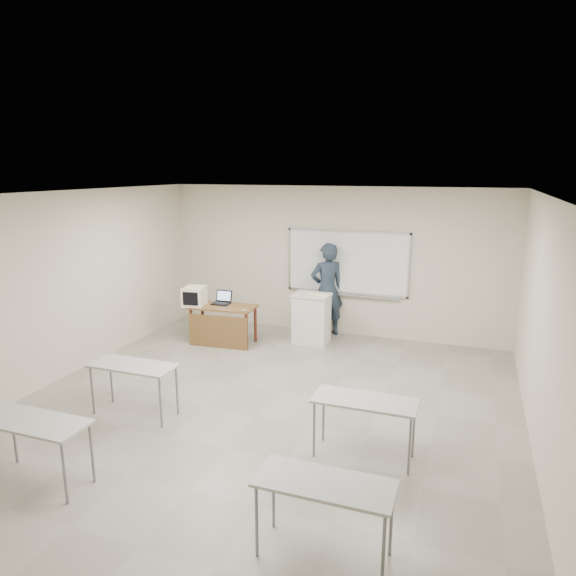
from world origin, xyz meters
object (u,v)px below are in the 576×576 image
at_px(laptop, 222,301).
at_px(presenter, 327,289).
at_px(podium, 311,318).
at_px(keyboard, 320,294).
at_px(crt_monitor, 194,296).
at_px(instructor_desk, 221,319).
at_px(mouse, 245,310).
at_px(whiteboard, 347,263).

bearing_deg(laptop, presenter, 29.25).
distance_m(podium, keyboard, 0.52).
relative_size(crt_monitor, laptop, 1.33).
bearing_deg(instructor_desk, crt_monitor, 177.64).
xyz_separation_m(podium, presenter, (0.14, 0.60, 0.46)).
xyz_separation_m(podium, mouse, (-1.05, -0.80, 0.27)).
distance_m(instructor_desk, mouse, 0.61).
height_order(whiteboard, laptop, whiteboard).
xyz_separation_m(podium, crt_monitor, (-2.15, -0.72, 0.44)).
distance_m(whiteboard, keyboard, 0.96).
xyz_separation_m(crt_monitor, presenter, (2.29, 1.32, 0.02)).
xyz_separation_m(whiteboard, laptop, (-2.20, -1.21, -0.67)).
relative_size(whiteboard, instructor_desk, 1.99).
bearing_deg(presenter, laptop, -5.01).
bearing_deg(keyboard, podium, -160.19).
bearing_deg(mouse, presenter, 51.55).
bearing_deg(whiteboard, crt_monitor, -150.61).
bearing_deg(presenter, podium, 42.58).
bearing_deg(mouse, instructor_desk, 172.35).
relative_size(instructor_desk, presenter, 0.66).
height_order(crt_monitor, presenter, presenter).
bearing_deg(whiteboard, presenter, -155.21).
bearing_deg(whiteboard, keyboard, -115.17).
height_order(crt_monitor, laptop, crt_monitor).
height_order(whiteboard, instructor_desk, whiteboard).
height_order(instructor_desk, presenter, presenter).
xyz_separation_m(whiteboard, mouse, (-1.55, -1.57, -0.71)).
relative_size(crt_monitor, mouse, 4.93).
bearing_deg(podium, presenter, 78.80).
xyz_separation_m(laptop, presenter, (1.84, 1.04, 0.14)).
relative_size(instructor_desk, podium, 1.27).
relative_size(whiteboard, podium, 2.53).
bearing_deg(presenter, crt_monitor, -4.54).
height_order(podium, presenter, presenter).
bearing_deg(mouse, laptop, 153.12).
bearing_deg(instructor_desk, whiteboard, 31.03).
bearing_deg(crt_monitor, keyboard, 9.34).
xyz_separation_m(instructor_desk, mouse, (0.55, -0.09, 0.25)).
bearing_deg(keyboard, presenter, 102.36).
relative_size(instructor_desk, crt_monitor, 2.81).
bearing_deg(podium, instructor_desk, -154.53).
bearing_deg(laptop, keyboard, 13.81).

